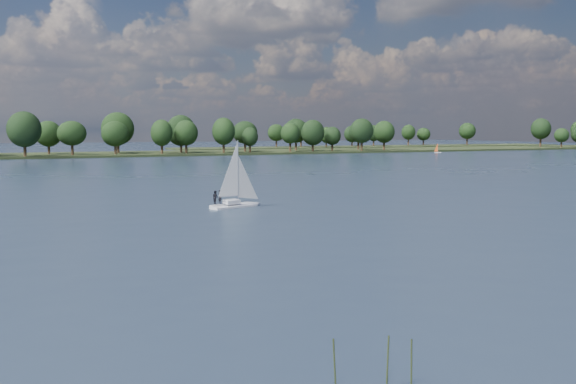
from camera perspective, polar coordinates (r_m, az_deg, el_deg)
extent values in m
plane|color=#233342|center=(125.79, -13.38, 1.25)|extent=(700.00, 700.00, 0.00)
cube|color=black|center=(236.43, -18.89, 3.05)|extent=(660.00, 40.00, 1.50)
cube|color=black|center=(338.27, 8.22, 3.96)|extent=(220.00, 30.00, 1.40)
cube|color=silver|center=(75.75, -4.78, -1.38)|extent=(6.53, 3.60, 0.74)
cube|color=silver|center=(75.67, -4.78, -0.83)|extent=(2.10, 1.62, 0.46)
cylinder|color=#B6B7BE|center=(75.36, -4.80, 1.80)|extent=(0.11, 0.11, 7.40)
imported|color=black|center=(75.14, -6.06, -0.42)|extent=(0.53, 0.67, 1.60)
imported|color=black|center=(74.49, -6.47, -0.47)|extent=(0.72, 0.86, 1.60)
cube|color=silver|center=(262.61, 13.17, 3.42)|extent=(2.75, 2.41, 0.43)
cylinder|color=silver|center=(262.54, 13.18, 3.89)|extent=(0.08, 0.08, 3.78)
cylinder|color=#283316|center=(22.12, 8.01, -16.28)|extent=(3.20, 3.20, 1.94)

